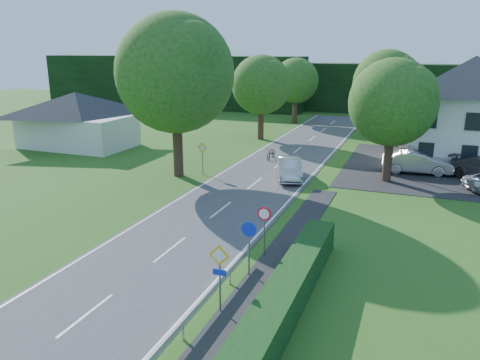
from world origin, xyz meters
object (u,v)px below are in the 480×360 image
at_px(motorcycle, 271,153).
at_px(parked_car_red, 429,158).
at_px(moving_car, 289,168).
at_px(streetlight, 387,115).
at_px(parked_car_silver_a, 417,162).
at_px(parasol, 401,156).

bearing_deg(motorcycle, parked_car_red, 8.22).
bearing_deg(moving_car, motorcycle, 100.71).
relative_size(moving_car, parked_car_red, 1.01).
bearing_deg(streetlight, moving_car, -146.86).
distance_m(streetlight, parked_car_silver_a, 4.44).
xyz_separation_m(streetlight, parked_car_silver_a, (2.40, 1.00, -3.59)).
distance_m(parked_car_silver_a, parasol, 1.46).
xyz_separation_m(moving_car, parked_car_silver_a, (8.54, 5.01, 0.07)).
height_order(moving_car, parasol, parasol).
relative_size(parked_car_red, parasol, 1.97).
distance_m(moving_car, parasol, 9.30).
relative_size(streetlight, parked_car_red, 1.75).
relative_size(motorcycle, parked_car_red, 0.41).
height_order(parked_car_red, parked_car_silver_a, parked_car_silver_a).
height_order(streetlight, parked_car_silver_a, streetlight).
xyz_separation_m(streetlight, parasol, (1.17, 1.74, -3.38)).
xyz_separation_m(moving_car, parked_car_red, (9.37, 7.01, 0.01)).
bearing_deg(moving_car, parked_car_silver_a, 11.87).
height_order(streetlight, parasol, streetlight).
bearing_deg(parked_car_red, motorcycle, 123.77).
bearing_deg(moving_car, streetlight, 14.63).
bearing_deg(parked_car_silver_a, moving_car, 115.00).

